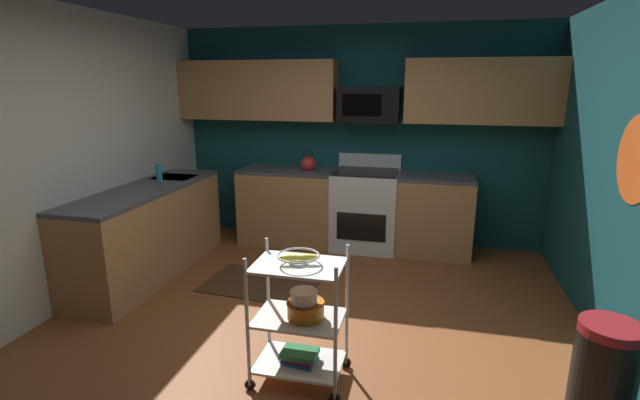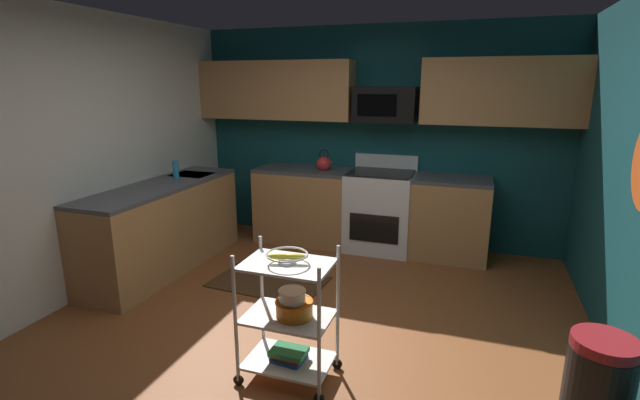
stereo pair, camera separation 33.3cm
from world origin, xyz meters
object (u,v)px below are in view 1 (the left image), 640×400
object	(u,v)px
book_stack	(300,356)
trash_can	(603,377)
mixing_bowl_large	(306,309)
dish_soap_bottle	(159,173)
oven_range	(365,209)
mixing_bowl_small	(304,296)
fruit_bowl	(298,257)
microwave	(369,104)
rolling_cart	(299,318)
kettle	(308,164)

from	to	relation	value
book_stack	trash_can	xyz separation A→B (m)	(1.80, -0.02, 0.16)
mixing_bowl_large	dish_soap_bottle	xyz separation A→B (m)	(-2.05, 1.62, 0.50)
oven_range	book_stack	xyz separation A→B (m)	(-0.06, -2.65, -0.31)
oven_range	mixing_bowl_small	size ratio (longest dim) A/B	6.04
fruit_bowl	dish_soap_bottle	distance (m)	2.58
microwave	rolling_cart	distance (m)	3.03
trash_can	kettle	bearing A→B (deg)	132.45
trash_can	fruit_bowl	bearing A→B (deg)	179.23
oven_range	dish_soap_bottle	distance (m)	2.37
kettle	microwave	bearing A→B (deg)	8.78
mixing_bowl_small	dish_soap_bottle	size ratio (longest dim) A/B	0.91
book_stack	dish_soap_bottle	bearing A→B (deg)	141.04
oven_range	mixing_bowl_small	distance (m)	2.67
rolling_cart	dish_soap_bottle	bearing A→B (deg)	141.04
mixing_bowl_small	trash_can	distance (m)	1.79
mixing_bowl_large	dish_soap_bottle	distance (m)	2.66
rolling_cart	trash_can	size ratio (longest dim) A/B	1.39
kettle	dish_soap_bottle	xyz separation A→B (m)	(-1.36, -1.03, 0.02)
oven_range	mixing_bowl_large	xyz separation A→B (m)	(-0.01, -2.65, 0.04)
microwave	trash_can	xyz separation A→B (m)	(1.74, -2.78, -1.37)
fruit_bowl	mixing_bowl_small	distance (m)	0.26
microwave	book_stack	bearing A→B (deg)	-91.22
oven_range	kettle	xyz separation A→B (m)	(-0.70, -0.00, 0.52)
oven_range	microwave	distance (m)	1.23
book_stack	kettle	size ratio (longest dim) A/B	0.92
book_stack	trash_can	bearing A→B (deg)	-0.77
microwave	mixing_bowl_small	world-z (taller)	microwave
kettle	dish_soap_bottle	world-z (taller)	kettle
microwave	fruit_bowl	distance (m)	2.88
microwave	mixing_bowl_small	bearing A→B (deg)	-90.43
rolling_cart	book_stack	size ratio (longest dim) A/B	3.76
rolling_cart	trash_can	xyz separation A→B (m)	(1.80, -0.02, -0.13)
mixing_bowl_large	mixing_bowl_small	bearing A→B (deg)	-114.16
oven_range	fruit_bowl	size ratio (longest dim) A/B	4.04
trash_can	mixing_bowl_small	bearing A→B (deg)	179.71
dish_soap_bottle	trash_can	xyz separation A→B (m)	(3.81, -1.65, -0.69)
rolling_cart	mixing_bowl_small	distance (m)	0.17
trash_can	oven_range	bearing A→B (deg)	123.07
mixing_bowl_large	trash_can	size ratio (longest dim) A/B	0.38
microwave	book_stack	world-z (taller)	microwave
kettle	dish_soap_bottle	bearing A→B (deg)	-142.98
fruit_bowl	book_stack	distance (m)	0.71
fruit_bowl	mixing_bowl_large	bearing A→B (deg)	-0.00
microwave	mixing_bowl_small	distance (m)	2.98
kettle	trash_can	distance (m)	3.68
book_stack	oven_range	bearing A→B (deg)	88.72
rolling_cart	book_stack	xyz separation A→B (m)	(-0.00, 0.00, -0.28)
fruit_bowl	mixing_bowl_small	xyz separation A→B (m)	(0.04, -0.02, -0.26)
fruit_bowl	book_stack	bearing A→B (deg)	180.00
microwave	fruit_bowl	size ratio (longest dim) A/B	2.57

